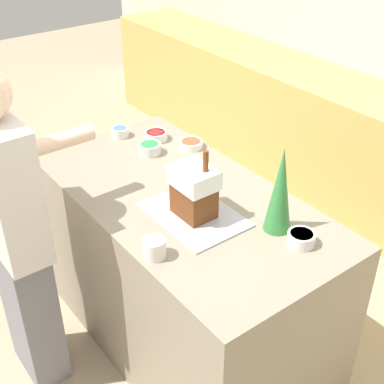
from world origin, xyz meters
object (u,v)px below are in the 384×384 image
object	(u,v)px
decorative_tree	(280,190)
candy_bowl_beside_tree	(150,148)
candy_bowl_far_right	(187,169)
person	(16,237)
candy_bowl_front_corner	(301,238)
candy_bowl_far_left	(156,135)
mug	(154,248)
baking_tray	(194,215)
candy_bowl_behind_tray	(191,144)
gingerbread_house	(194,190)
candy_bowl_center_rear	(120,132)

from	to	relation	value
decorative_tree	candy_bowl_beside_tree	bearing A→B (deg)	-176.22
candy_bowl_far_right	person	distance (m)	0.85
candy_bowl_front_corner	candy_bowl_far_left	size ratio (longest dim) A/B	0.90
candy_bowl_far_right	candy_bowl_front_corner	distance (m)	0.73
candy_bowl_front_corner	mug	xyz separation A→B (m)	(-0.29, -0.51, 0.01)
baking_tray	candy_bowl_far_right	xyz separation A→B (m)	(-0.31, 0.19, 0.02)
candy_bowl_behind_tray	mug	xyz separation A→B (m)	(0.65, -0.67, 0.02)
gingerbread_house	mug	world-z (taller)	gingerbread_house
baking_tray	candy_bowl_far_left	size ratio (longest dim) A/B	3.55
candy_bowl_beside_tree	candy_bowl_front_corner	size ratio (longest dim) A/B	1.04
candy_bowl_far_right	mug	distance (m)	0.66
baking_tray	person	distance (m)	0.79
baking_tray	candy_bowl_far_right	world-z (taller)	candy_bowl_far_right
gingerbread_house	candy_bowl_behind_tray	bearing A→B (deg)	144.15
candy_bowl_far_right	mug	bearing A→B (deg)	-47.61
candy_bowl_front_corner	mug	world-z (taller)	mug
gingerbread_house	decorative_tree	distance (m)	0.36
candy_bowl_far_left	mug	distance (m)	1.01
candy_bowl_beside_tree	mug	size ratio (longest dim) A/B	1.32
baking_tray	candy_bowl_beside_tree	distance (m)	0.61
candy_bowl_far_left	mug	bearing A→B (deg)	-34.13
gingerbread_house	candy_bowl_beside_tree	xyz separation A→B (m)	(-0.59, 0.16, -0.10)
gingerbread_house	mug	xyz separation A→B (m)	(0.13, -0.29, -0.09)
decorative_tree	candy_bowl_behind_tray	bearing A→B (deg)	169.06
mug	decorative_tree	bearing A→B (deg)	73.16
candy_bowl_center_rear	candy_bowl_behind_tray	size ratio (longest dim) A/B	0.74
decorative_tree	candy_bowl_beside_tree	xyz separation A→B (m)	(-0.88, -0.06, -0.16)
decorative_tree	candy_bowl_far_left	xyz separation A→B (m)	(-0.99, 0.06, -0.16)
candy_bowl_far_right	mug	size ratio (longest dim) A/B	1.33
person	mug	bearing A→B (deg)	31.62
gingerbread_house	candy_bowl_beside_tree	size ratio (longest dim) A/B	2.73
candy_bowl_beside_tree	mug	xyz separation A→B (m)	(0.72, -0.45, 0.01)
baking_tray	gingerbread_house	world-z (taller)	gingerbread_house
candy_bowl_front_corner	decorative_tree	bearing A→B (deg)	-178.89
candy_bowl_beside_tree	candy_bowl_behind_tray	distance (m)	0.23
candy_bowl_behind_tray	person	world-z (taller)	person
gingerbread_house	candy_bowl_center_rear	world-z (taller)	gingerbread_house
candy_bowl_far_right	baking_tray	bearing A→B (deg)	-31.74
candy_bowl_beside_tree	candy_bowl_far_left	world-z (taller)	candy_bowl_beside_tree
baking_tray	decorative_tree	size ratio (longest dim) A/B	1.17
gingerbread_house	decorative_tree	bearing A→B (deg)	37.60
candy_bowl_center_rear	candy_bowl_far_left	world-z (taller)	candy_bowl_center_rear
person	decorative_tree	bearing A→B (deg)	49.90
candy_bowl_far_right	mug	xyz separation A→B (m)	(0.44, -0.48, 0.02)
candy_bowl_beside_tree	candy_bowl_front_corner	world-z (taller)	candy_bowl_beside_tree
candy_bowl_front_corner	person	distance (m)	1.23
candy_bowl_center_rear	mug	xyz separation A→B (m)	(0.99, -0.43, 0.01)
baking_tray	person	size ratio (longest dim) A/B	0.28
candy_bowl_behind_tray	person	xyz separation A→B (m)	(0.08, -1.02, -0.11)
candy_bowl_center_rear	candy_bowl_far_left	size ratio (longest dim) A/B	0.76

